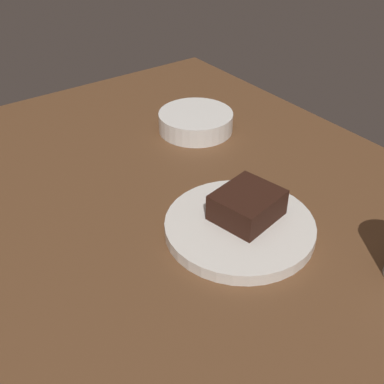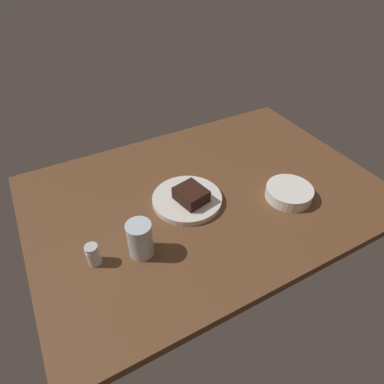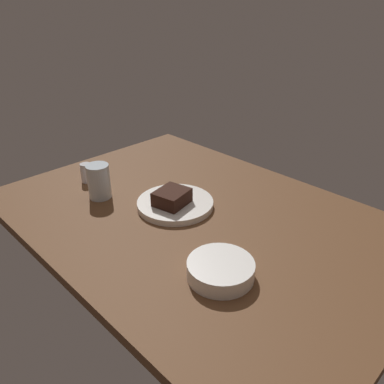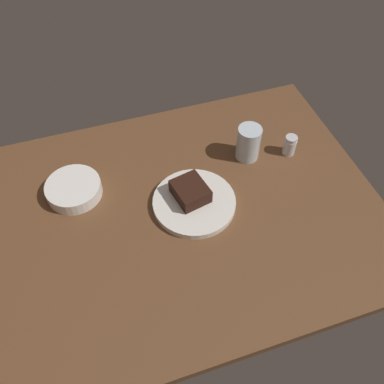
% 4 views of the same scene
% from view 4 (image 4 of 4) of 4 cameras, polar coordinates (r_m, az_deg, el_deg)
% --- Properties ---
extents(dining_table, '(1.20, 0.84, 0.03)m').
position_cam_4_polar(dining_table, '(1.16, -3.35, -3.57)').
color(dining_table, brown).
rests_on(dining_table, ground).
extents(dessert_plate, '(0.23, 0.23, 0.02)m').
position_cam_4_polar(dessert_plate, '(1.16, 0.31, -1.46)').
color(dessert_plate, white).
rests_on(dessert_plate, dining_table).
extents(chocolate_cake_slice, '(0.10, 0.11, 0.04)m').
position_cam_4_polar(chocolate_cake_slice, '(1.15, -0.24, 0.10)').
color(chocolate_cake_slice, black).
rests_on(chocolate_cake_slice, dessert_plate).
extents(salt_shaker, '(0.04, 0.04, 0.07)m').
position_cam_4_polar(salt_shaker, '(1.31, 13.37, 6.31)').
color(salt_shaker, silver).
rests_on(salt_shaker, dining_table).
extents(water_glass, '(0.07, 0.07, 0.11)m').
position_cam_4_polar(water_glass, '(1.26, 7.80, 6.73)').
color(water_glass, silver).
rests_on(water_glass, dining_table).
extents(side_bowl, '(0.16, 0.16, 0.04)m').
position_cam_4_polar(side_bowl, '(1.23, -16.02, 0.37)').
color(side_bowl, white).
rests_on(side_bowl, dining_table).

